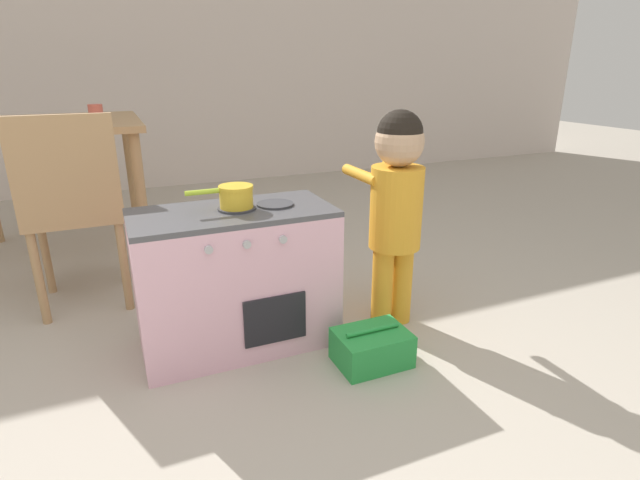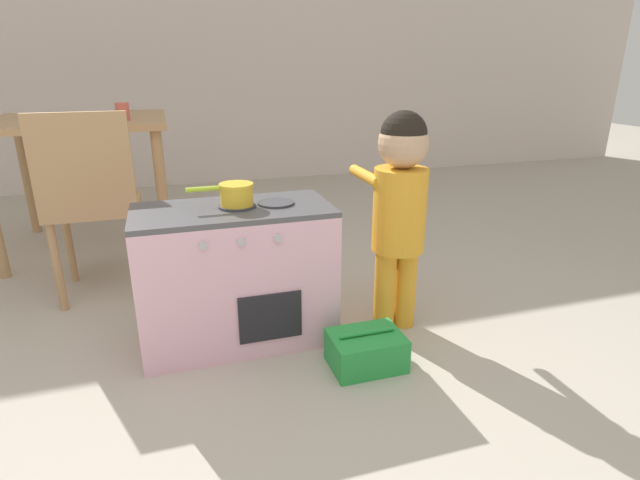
{
  "view_description": "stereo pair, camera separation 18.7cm",
  "coord_description": "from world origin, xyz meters",
  "px_view_note": "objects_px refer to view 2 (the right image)",
  "views": [
    {
      "loc": [
        -0.2,
        -0.69,
        1.04
      ],
      "look_at": [
        0.51,
        0.96,
        0.41
      ],
      "focal_mm": 28.0,
      "sensor_mm": 36.0,
      "label": 1
    },
    {
      "loc": [
        -0.02,
        -0.76,
        1.04
      ],
      "look_at": [
        0.51,
        0.96,
        0.41
      ],
      "focal_mm": 28.0,
      "sensor_mm": 36.0,
      "label": 2
    }
  ],
  "objects_px": {
    "dining_table": "(81,137)",
    "dining_chair_near": "(92,201)",
    "play_kitchen": "(237,275)",
    "toy_pot": "(236,193)",
    "child_figure": "(400,197)",
    "cup_on_table": "(123,111)",
    "toy_basket": "(366,350)"
  },
  "relations": [
    {
      "from": "play_kitchen",
      "to": "dining_table",
      "type": "relative_size",
      "value": 0.78
    },
    {
      "from": "child_figure",
      "to": "dining_chair_near",
      "type": "xyz_separation_m",
      "value": [
        -1.18,
        0.67,
        -0.09
      ]
    },
    {
      "from": "toy_pot",
      "to": "dining_table",
      "type": "distance_m",
      "value": 1.52
    },
    {
      "from": "child_figure",
      "to": "cup_on_table",
      "type": "relative_size",
      "value": 9.66
    },
    {
      "from": "play_kitchen",
      "to": "child_figure",
      "type": "xyz_separation_m",
      "value": [
        0.63,
        -0.09,
        0.29
      ]
    },
    {
      "from": "child_figure",
      "to": "dining_table",
      "type": "height_order",
      "value": "child_figure"
    },
    {
      "from": "play_kitchen",
      "to": "toy_pot",
      "type": "relative_size",
      "value": 3.02
    },
    {
      "from": "dining_chair_near",
      "to": "cup_on_table",
      "type": "xyz_separation_m",
      "value": [
        0.14,
        0.59,
        0.34
      ]
    },
    {
      "from": "dining_table",
      "to": "cup_on_table",
      "type": "xyz_separation_m",
      "value": [
        0.25,
        -0.2,
        0.15
      ]
    },
    {
      "from": "dining_table",
      "to": "cup_on_table",
      "type": "bearing_deg",
      "value": -38.16
    },
    {
      "from": "play_kitchen",
      "to": "dining_table",
      "type": "height_order",
      "value": "dining_table"
    },
    {
      "from": "play_kitchen",
      "to": "dining_chair_near",
      "type": "xyz_separation_m",
      "value": [
        -0.55,
        0.57,
        0.19
      ]
    },
    {
      "from": "dining_chair_near",
      "to": "dining_table",
      "type": "bearing_deg",
      "value": 98.13
    },
    {
      "from": "play_kitchen",
      "to": "dining_table",
      "type": "distance_m",
      "value": 1.56
    },
    {
      "from": "toy_basket",
      "to": "play_kitchen",
      "type": "bearing_deg",
      "value": 140.48
    },
    {
      "from": "toy_basket",
      "to": "dining_table",
      "type": "xyz_separation_m",
      "value": [
        -1.07,
        1.7,
        0.59
      ]
    },
    {
      "from": "child_figure",
      "to": "cup_on_table",
      "type": "distance_m",
      "value": 1.65
    },
    {
      "from": "play_kitchen",
      "to": "dining_chair_near",
      "type": "height_order",
      "value": "dining_chair_near"
    },
    {
      "from": "toy_pot",
      "to": "cup_on_table",
      "type": "xyz_separation_m",
      "value": [
        -0.43,
        1.16,
        0.2
      ]
    },
    {
      "from": "toy_basket",
      "to": "cup_on_table",
      "type": "distance_m",
      "value": 1.86
    },
    {
      "from": "toy_pot",
      "to": "child_figure",
      "type": "bearing_deg",
      "value": -8.74
    },
    {
      "from": "dining_table",
      "to": "play_kitchen",
      "type": "bearing_deg",
      "value": -64.04
    },
    {
      "from": "dining_table",
      "to": "toy_pot",
      "type": "bearing_deg",
      "value": -63.54
    },
    {
      "from": "toy_basket",
      "to": "toy_pot",
      "type": "bearing_deg",
      "value": 139.42
    },
    {
      "from": "toy_pot",
      "to": "cup_on_table",
      "type": "distance_m",
      "value": 1.26
    },
    {
      "from": "play_kitchen",
      "to": "child_figure",
      "type": "distance_m",
      "value": 0.7
    },
    {
      "from": "cup_on_table",
      "to": "play_kitchen",
      "type": "bearing_deg",
      "value": -70.51
    },
    {
      "from": "dining_chair_near",
      "to": "cup_on_table",
      "type": "relative_size",
      "value": 9.4
    },
    {
      "from": "dining_table",
      "to": "toy_basket",
      "type": "bearing_deg",
      "value": -57.75
    },
    {
      "from": "dining_chair_near",
      "to": "cup_on_table",
      "type": "bearing_deg",
      "value": 76.81
    },
    {
      "from": "toy_basket",
      "to": "dining_table",
      "type": "relative_size",
      "value": 0.28
    },
    {
      "from": "dining_table",
      "to": "dining_chair_near",
      "type": "height_order",
      "value": "dining_chair_near"
    }
  ]
}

